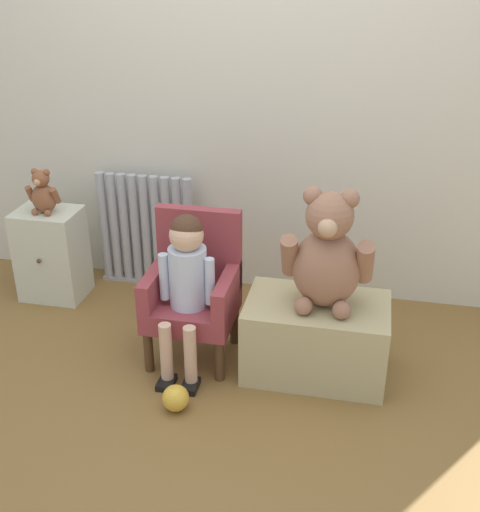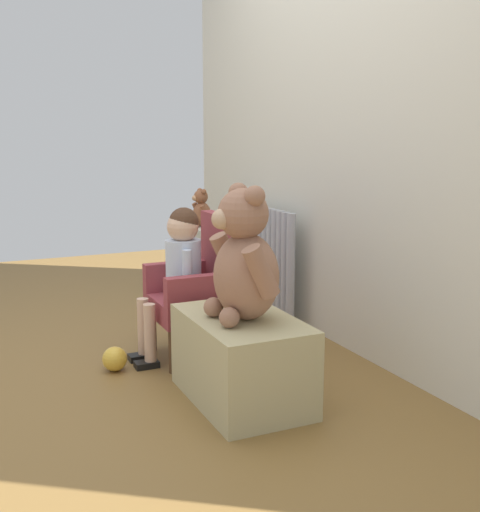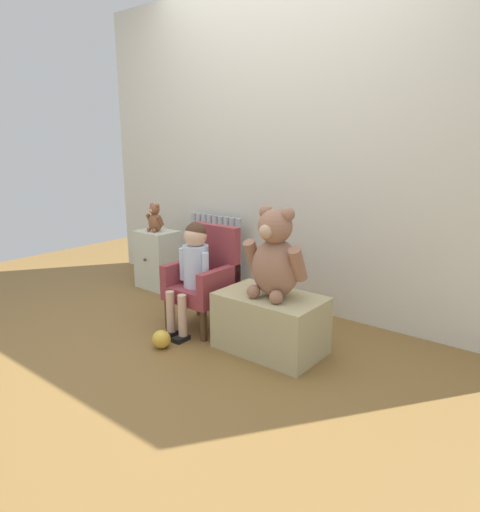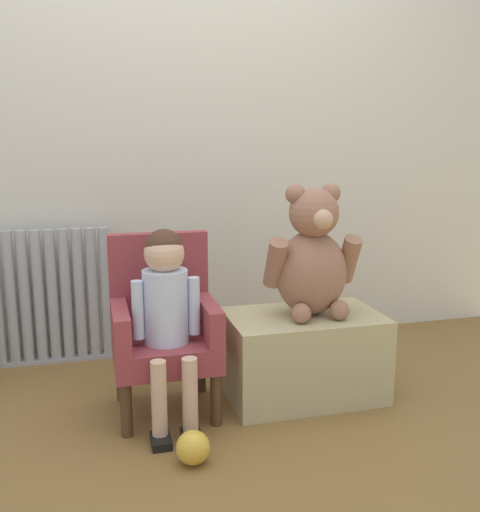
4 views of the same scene
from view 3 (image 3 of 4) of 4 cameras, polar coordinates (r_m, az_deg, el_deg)
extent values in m
plane|color=brown|center=(2.79, -10.51, -12.70)|extent=(6.00, 6.00, 0.00)
cube|color=beige|center=(3.48, 5.53, 13.31)|extent=(3.80, 0.05, 2.40)
cylinder|color=#A4A8B3|center=(4.01, -5.73, 0.96)|extent=(0.05, 0.05, 0.63)
cylinder|color=#A4A8B3|center=(3.97, -5.09, 0.83)|extent=(0.05, 0.05, 0.63)
cylinder|color=#A4A8B3|center=(3.93, -4.43, 0.70)|extent=(0.05, 0.05, 0.63)
cylinder|color=#A4A8B3|center=(3.89, -3.77, 0.57)|extent=(0.05, 0.05, 0.63)
cylinder|color=#A4A8B3|center=(3.85, -3.09, 0.43)|extent=(0.05, 0.05, 0.63)
cylinder|color=#A4A8B3|center=(3.81, -2.39, 0.29)|extent=(0.05, 0.05, 0.63)
cylinder|color=#A4A8B3|center=(3.77, -1.68, 0.15)|extent=(0.05, 0.05, 0.63)
cylinder|color=#A4A8B3|center=(3.73, -0.95, 0.01)|extent=(0.05, 0.05, 0.63)
cylinder|color=#A4A8B3|center=(3.69, -0.21, -0.14)|extent=(0.05, 0.05, 0.63)
cube|color=#A4A8B3|center=(3.94, -3.02, -4.18)|extent=(0.56, 0.05, 0.02)
cube|color=beige|center=(4.03, -10.25, -0.40)|extent=(0.34, 0.26, 0.50)
sphere|color=#4C3823|center=(3.93, -11.82, -0.45)|extent=(0.02, 0.02, 0.02)
cube|color=#8E373E|center=(3.11, -4.93, -4.48)|extent=(0.40, 0.37, 0.10)
cube|color=#8E373E|center=(3.16, -3.06, 0.44)|extent=(0.40, 0.06, 0.39)
cube|color=#8E373E|center=(3.19, -7.16, -1.81)|extent=(0.06, 0.37, 0.14)
cube|color=#8E373E|center=(2.97, -2.62, -2.94)|extent=(0.06, 0.37, 0.14)
cylinder|color=#4C331E|center=(3.18, -9.00, -7.14)|extent=(0.04, 0.04, 0.21)
cylinder|color=#4C331E|center=(2.96, -4.59, -8.68)|extent=(0.04, 0.04, 0.21)
cylinder|color=#4C331E|center=(3.38, -5.11, -5.71)|extent=(0.04, 0.04, 0.21)
cylinder|color=#4C331E|center=(3.17, -0.73, -7.01)|extent=(0.04, 0.04, 0.21)
cylinder|color=silver|center=(3.03, -5.52, -1.26)|extent=(0.17, 0.17, 0.28)
sphere|color=#D8AD8E|center=(2.98, -5.62, 2.52)|extent=(0.15, 0.15, 0.15)
sphere|color=#472D1E|center=(2.98, -5.56, 2.89)|extent=(0.14, 0.14, 0.14)
cylinder|color=#D8AD8E|center=(3.03, -8.67, -6.89)|extent=(0.06, 0.06, 0.28)
cube|color=black|center=(3.08, -8.84, -9.64)|extent=(0.07, 0.11, 0.03)
cylinder|color=#D8AD8E|center=(2.96, -7.21, -7.39)|extent=(0.06, 0.06, 0.28)
cube|color=black|center=(3.00, -7.40, -10.21)|extent=(0.07, 0.11, 0.03)
cylinder|color=silver|center=(3.09, -7.18, -1.01)|extent=(0.04, 0.04, 0.22)
cylinder|color=silver|center=(2.95, -4.33, -1.68)|extent=(0.04, 0.04, 0.22)
cube|color=tan|center=(2.80, 3.79, -8.35)|extent=(0.63, 0.39, 0.35)
ellipsoid|color=#956750|center=(2.68, 4.48, -1.49)|extent=(0.29, 0.25, 0.35)
sphere|color=#956750|center=(2.61, 4.41, 3.70)|extent=(0.20, 0.20, 0.20)
sphere|color=tan|center=(2.54, 3.26, 3.09)|extent=(0.08, 0.08, 0.08)
sphere|color=#956750|center=(2.65, 3.27, 5.53)|extent=(0.08, 0.08, 0.08)
sphere|color=#956750|center=(2.57, 6.00, 5.19)|extent=(0.08, 0.08, 0.08)
cylinder|color=#956750|center=(2.74, 1.62, 0.05)|extent=(0.07, 0.15, 0.21)
cylinder|color=#956750|center=(2.57, 7.23, -1.03)|extent=(0.07, 0.15, 0.21)
sphere|color=#956750|center=(2.68, 1.69, -4.44)|extent=(0.08, 0.08, 0.08)
sphere|color=#956750|center=(2.59, 4.54, -5.14)|extent=(0.08, 0.08, 0.08)
ellipsoid|color=brown|center=(3.94, -10.51, 4.16)|extent=(0.13, 0.11, 0.15)
sphere|color=brown|center=(3.92, -10.65, 5.74)|extent=(0.09, 0.09, 0.09)
sphere|color=tan|center=(3.90, -11.09, 5.57)|extent=(0.04, 0.04, 0.04)
sphere|color=brown|center=(3.95, -10.93, 6.27)|extent=(0.04, 0.04, 0.04)
sphere|color=brown|center=(3.90, -10.29, 6.20)|extent=(0.04, 0.04, 0.04)
cylinder|color=brown|center=(3.99, -11.26, 4.58)|extent=(0.03, 0.07, 0.09)
cylinder|color=brown|center=(3.88, -9.91, 4.38)|extent=(0.03, 0.07, 0.09)
sphere|color=brown|center=(3.95, -11.34, 3.27)|extent=(0.04, 0.04, 0.04)
sphere|color=brown|center=(3.90, -10.66, 3.15)|extent=(0.04, 0.04, 0.04)
sphere|color=gold|center=(2.91, -9.80, -10.20)|extent=(0.11, 0.11, 0.11)
camera|label=1|loc=(1.44, -71.02, 26.78)|focal=45.00mm
camera|label=2|loc=(1.36, 73.25, -2.88)|focal=45.00mm
camera|label=4|loc=(2.31, -50.63, 4.24)|focal=40.00mm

